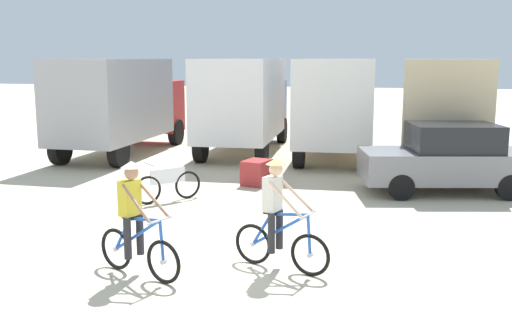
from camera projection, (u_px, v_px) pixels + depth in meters
name	position (u px, v px, depth m)	size (l,w,h in m)	color
ground_plane	(207.00, 255.00, 10.01)	(120.00, 120.00, 0.00)	beige
box_truck_grey_hauler	(120.00, 102.00, 20.18)	(2.43, 6.76, 3.35)	#9E9EA3
box_truck_avon_van	(244.00, 101.00, 20.70)	(2.69, 6.85, 3.35)	white
box_truck_white_box	(336.00, 103.00, 19.72)	(2.65, 6.84, 3.35)	white
box_truck_tan_camper	(445.00, 105.00, 18.62)	(2.77, 6.88, 3.35)	#CCB78E
sedan_parked	(448.00, 158.00, 14.53)	(4.48, 2.61, 1.76)	slate
cyclist_orange_shirt	(135.00, 223.00, 8.94)	(1.62, 0.78, 1.82)	black
cyclist_cowboy_hat	(278.00, 218.00, 9.21)	(1.66, 0.71, 1.82)	black
bicycle_spare	(168.00, 185.00, 13.71)	(1.21, 1.31, 0.97)	black
supply_crate	(257.00, 172.00, 15.55)	(0.61, 0.78, 0.67)	#9E2D2D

